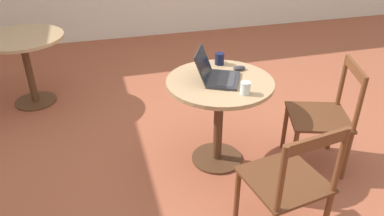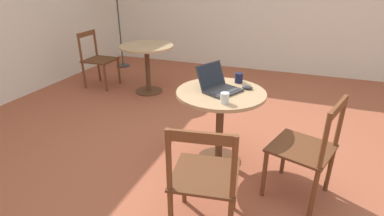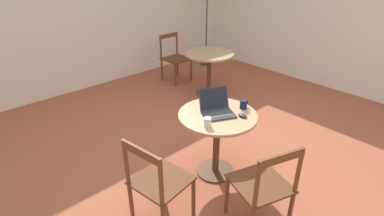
# 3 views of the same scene
# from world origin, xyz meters

# --- Properties ---
(ground_plane) EXTENTS (16.00, 16.00, 0.00)m
(ground_plane) POSITION_xyz_m (0.00, 0.00, 0.00)
(ground_plane) COLOR #9E5138
(wall_back) EXTENTS (9.40, 0.06, 2.70)m
(wall_back) POSITION_xyz_m (0.00, 3.23, 1.35)
(wall_back) COLOR silver
(wall_back) RESTS_ON ground_plane
(wall_side) EXTENTS (0.06, 9.40, 2.70)m
(wall_side) POSITION_xyz_m (3.23, 0.00, 1.35)
(wall_side) COLOR silver
(wall_side) RESTS_ON ground_plane
(cafe_table_near) EXTENTS (0.79, 0.79, 0.72)m
(cafe_table_near) POSITION_xyz_m (-0.02, 0.01, 0.57)
(cafe_table_near) COLOR #51331E
(cafe_table_near) RESTS_ON ground_plane
(cafe_table_mid) EXTENTS (0.79, 0.79, 0.72)m
(cafe_table_mid) POSITION_xyz_m (1.42, 1.53, 0.57)
(cafe_table_mid) COLOR #51331E
(cafe_table_mid) RESTS_ON ground_plane
(chair_near_left) EXTENTS (0.50, 0.50, 0.86)m
(chair_near_left) POSITION_xyz_m (-0.88, -0.12, 0.43)
(chair_near_left) COLOR brown
(chair_near_left) RESTS_ON ground_plane
(chair_near_front) EXTENTS (0.55, 0.55, 0.86)m
(chair_near_front) POSITION_xyz_m (-0.27, -0.75, 0.43)
(chair_near_front) COLOR brown
(chair_near_front) RESTS_ON ground_plane
(chair_mid_back) EXTENTS (0.45, 0.45, 0.86)m
(chair_mid_back) POSITION_xyz_m (1.39, 2.40, 0.43)
(chair_mid_back) COLOR brown
(chair_mid_back) RESTS_ON ground_plane
(laptop) EXTENTS (0.41, 0.41, 0.22)m
(laptop) POSITION_xyz_m (-0.01, 0.04, 0.77)
(laptop) COLOR #2D2D33
(laptop) RESTS_ON cafe_table_near
(mouse) EXTENTS (0.06, 0.10, 0.03)m
(mouse) POSITION_xyz_m (0.12, -0.19, 0.74)
(mouse) COLOR #2D2D33
(mouse) RESTS_ON cafe_table_near
(mug) EXTENTS (0.11, 0.07, 0.09)m
(mug) POSITION_xyz_m (0.27, -0.08, 0.77)
(mug) COLOR #141938
(mug) RESTS_ON cafe_table_near
(drinking_glass) EXTENTS (0.07, 0.07, 0.09)m
(drinking_glass) POSITION_xyz_m (-0.26, -0.08, 0.76)
(drinking_glass) COLOR silver
(drinking_glass) RESTS_ON cafe_table_near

